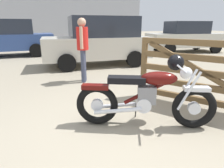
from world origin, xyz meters
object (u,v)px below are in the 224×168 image
object	(u,v)px
vintage_motorcycle	(149,95)
bystander	(83,44)
blue_hatchback_right	(185,37)
silver_sedan_mid	(99,41)

from	to	relation	value
vintage_motorcycle	bystander	world-z (taller)	bystander
blue_hatchback_right	silver_sedan_mid	bearing A→B (deg)	-152.39
bystander	silver_sedan_mid	xyz separation A→B (m)	(0.95, 2.07, -0.10)
vintage_motorcycle	bystander	bearing A→B (deg)	123.28
bystander	silver_sedan_mid	world-z (taller)	silver_sedan_mid
bystander	blue_hatchback_right	size ratio (longest dim) A/B	0.38
silver_sedan_mid	blue_hatchback_right	bearing A→B (deg)	-158.44
silver_sedan_mid	vintage_motorcycle	bearing A→B (deg)	85.24
bystander	silver_sedan_mid	distance (m)	2.28
vintage_motorcycle	silver_sedan_mid	bearing A→B (deg)	107.19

